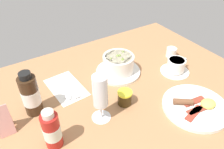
% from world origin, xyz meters
% --- Properties ---
extents(ground_plane, '(1.10, 0.84, 0.03)m').
position_xyz_m(ground_plane, '(0.00, 0.00, -0.01)').
color(ground_plane, '#A8754C').
extents(porridge_bowl, '(0.20, 0.20, 0.09)m').
position_xyz_m(porridge_bowl, '(-0.05, -0.10, 0.04)').
color(porridge_bowl, white).
rests_on(porridge_bowl, ground_plane).
extents(cutlery_setting, '(0.13, 0.20, 0.01)m').
position_xyz_m(cutlery_setting, '(0.19, -0.12, 0.00)').
color(cutlery_setting, white).
rests_on(cutlery_setting, ground_plane).
extents(coffee_cup, '(0.13, 0.13, 0.06)m').
position_xyz_m(coffee_cup, '(-0.27, 0.03, 0.03)').
color(coffee_cup, white).
rests_on(coffee_cup, ground_plane).
extents(creamer_jug, '(0.06, 0.05, 0.05)m').
position_xyz_m(creamer_jug, '(-0.35, -0.08, 0.02)').
color(creamer_jug, white).
rests_on(creamer_jug, ground_plane).
extents(wine_glass, '(0.07, 0.07, 0.18)m').
position_xyz_m(wine_glass, '(0.15, 0.09, 0.11)').
color(wine_glass, white).
rests_on(wine_glass, ground_plane).
extents(jam_jar, '(0.05, 0.05, 0.06)m').
position_xyz_m(jam_jar, '(0.04, 0.07, 0.03)').
color(jam_jar, '#38280E').
rests_on(jam_jar, ground_plane).
extents(sauce_bottle_brown, '(0.06, 0.06, 0.17)m').
position_xyz_m(sauce_bottle_brown, '(0.34, -0.07, 0.08)').
color(sauce_bottle_brown, '#382314').
rests_on(sauce_bottle_brown, ground_plane).
extents(sauce_bottle_red, '(0.05, 0.05, 0.14)m').
position_xyz_m(sauce_bottle_red, '(0.33, 0.11, 0.07)').
color(sauce_bottle_red, '#B21E19').
rests_on(sauce_bottle_red, ground_plane).
extents(breakfast_plate, '(0.24, 0.24, 0.04)m').
position_xyz_m(breakfast_plate, '(-0.17, 0.23, 0.01)').
color(breakfast_plate, white).
rests_on(breakfast_plate, ground_plane).
extents(menu_card, '(0.05, 0.06, 0.11)m').
position_xyz_m(menu_card, '(0.44, -0.03, 0.05)').
color(menu_card, '#D8948B').
rests_on(menu_card, ground_plane).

